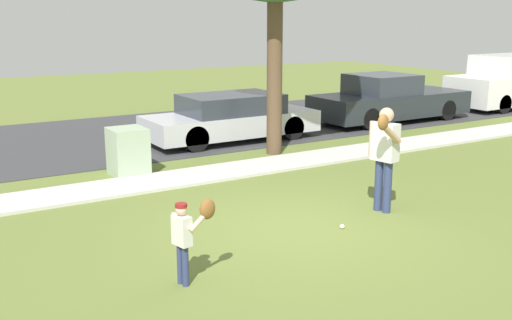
{
  "coord_description": "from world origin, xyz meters",
  "views": [
    {
      "loc": [
        -5.19,
        -7.33,
        3.25
      ],
      "look_at": [
        -0.3,
        0.69,
        1.0
      ],
      "focal_mm": 42.29,
      "sensor_mm": 36.0,
      "label": 1
    }
  ],
  "objects_px": {
    "person_child": "(188,230)",
    "person_adult": "(384,149)",
    "parked_pickup_dark": "(388,100)",
    "parked_van_white": "(511,83)",
    "utility_cabinet": "(128,152)",
    "parked_sedan_silver": "(231,118)",
    "baseball": "(342,226)"
  },
  "relations": [
    {
      "from": "person_child",
      "to": "person_adult",
      "type": "bearing_deg",
      "value": 0.28
    },
    {
      "from": "parked_pickup_dark",
      "to": "person_adult",
      "type": "bearing_deg",
      "value": -133.98
    },
    {
      "from": "person_adult",
      "to": "parked_van_white",
      "type": "distance_m",
      "value": 14.0
    },
    {
      "from": "utility_cabinet",
      "to": "parked_van_white",
      "type": "relative_size",
      "value": 0.2
    },
    {
      "from": "person_adult",
      "to": "person_child",
      "type": "bearing_deg",
      "value": 0.28
    },
    {
      "from": "person_adult",
      "to": "parked_van_white",
      "type": "height_order",
      "value": "parked_van_white"
    },
    {
      "from": "parked_van_white",
      "to": "parked_sedan_silver",
      "type": "bearing_deg",
      "value": 179.99
    },
    {
      "from": "utility_cabinet",
      "to": "parked_pickup_dark",
      "type": "distance_m",
      "value": 9.47
    },
    {
      "from": "person_child",
      "to": "baseball",
      "type": "bearing_deg",
      "value": -0.97
    },
    {
      "from": "baseball",
      "to": "person_adult",
      "type": "bearing_deg",
      "value": 15.56
    },
    {
      "from": "parked_pickup_dark",
      "to": "parked_van_white",
      "type": "xyz_separation_m",
      "value": [
        5.91,
        -0.08,
        0.23
      ]
    },
    {
      "from": "utility_cabinet",
      "to": "parked_van_white",
      "type": "distance_m",
      "value": 15.29
    },
    {
      "from": "baseball",
      "to": "parked_pickup_dark",
      "type": "distance_m",
      "value": 10.3
    },
    {
      "from": "person_adult",
      "to": "parked_pickup_dark",
      "type": "bearing_deg",
      "value": -146.02
    },
    {
      "from": "person_adult",
      "to": "utility_cabinet",
      "type": "relative_size",
      "value": 1.8
    },
    {
      "from": "baseball",
      "to": "utility_cabinet",
      "type": "relative_size",
      "value": 0.07
    },
    {
      "from": "baseball",
      "to": "parked_sedan_silver",
      "type": "bearing_deg",
      "value": 75.02
    },
    {
      "from": "utility_cabinet",
      "to": "parked_sedan_silver",
      "type": "xyz_separation_m",
      "value": [
        3.55,
        1.97,
        0.13
      ]
    },
    {
      "from": "parked_sedan_silver",
      "to": "person_child",
      "type": "bearing_deg",
      "value": -122.42
    },
    {
      "from": "person_child",
      "to": "parked_van_white",
      "type": "xyz_separation_m",
      "value": [
        16.35,
        7.47,
        0.19
      ]
    },
    {
      "from": "person_child",
      "to": "parked_sedan_silver",
      "type": "relative_size",
      "value": 0.24
    },
    {
      "from": "parked_van_white",
      "to": "utility_cabinet",
      "type": "bearing_deg",
      "value": -172.6
    },
    {
      "from": "person_adult",
      "to": "parked_van_white",
      "type": "bearing_deg",
      "value": -163.93
    },
    {
      "from": "parked_sedan_silver",
      "to": "parked_pickup_dark",
      "type": "bearing_deg",
      "value": 0.77
    },
    {
      "from": "baseball",
      "to": "parked_van_white",
      "type": "relative_size",
      "value": 0.01
    },
    {
      "from": "baseball",
      "to": "utility_cabinet",
      "type": "bearing_deg",
      "value": 109.09
    },
    {
      "from": "baseball",
      "to": "parked_sedan_silver",
      "type": "xyz_separation_m",
      "value": [
        1.85,
        6.9,
        0.58
      ]
    },
    {
      "from": "person_child",
      "to": "baseball",
      "type": "height_order",
      "value": "person_child"
    },
    {
      "from": "parked_pickup_dark",
      "to": "parked_van_white",
      "type": "distance_m",
      "value": 5.91
    },
    {
      "from": "baseball",
      "to": "parked_van_white",
      "type": "distance_m",
      "value": 15.14
    },
    {
      "from": "person_adult",
      "to": "person_child",
      "type": "xyz_separation_m",
      "value": [
        -4.0,
        -0.87,
        -0.38
      ]
    },
    {
      "from": "parked_pickup_dark",
      "to": "parked_van_white",
      "type": "height_order",
      "value": "parked_van_white"
    }
  ]
}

